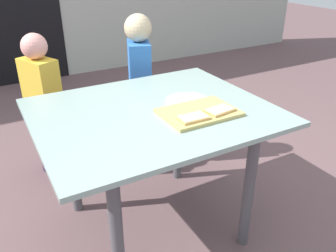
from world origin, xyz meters
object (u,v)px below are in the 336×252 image
object	(u,v)px
pizza_slice_near_left	(193,118)
cutting_board	(199,112)
child_left	(43,100)
dining_table	(153,129)
child_right	(140,80)
pizza_slice_near_right	(220,110)
plate_white_right	(188,101)

from	to	relation	value
pizza_slice_near_left	cutting_board	bearing A→B (deg)	41.13
cutting_board	child_left	bearing A→B (deg)	119.55
pizza_slice_near_left	dining_table	bearing A→B (deg)	114.70
cutting_board	child_right	bearing A→B (deg)	84.62
dining_table	pizza_slice_near_left	xyz separation A→B (m)	(0.10, -0.21, 0.13)
cutting_board	child_left	xyz separation A→B (m)	(-0.55, 0.97, -0.18)
cutting_board	child_right	world-z (taller)	child_right
pizza_slice_near_right	child_left	xyz separation A→B (m)	(-0.63, 1.03, -0.19)
pizza_slice_near_left	child_left	bearing A→B (deg)	114.87
plate_white_right	child_left	xyz separation A→B (m)	(-0.59, 0.82, -0.17)
dining_table	plate_white_right	bearing A→B (deg)	1.25
pizza_slice_near_right	plate_white_right	size ratio (longest dim) A/B	0.64
pizza_slice_near_right	pizza_slice_near_left	distance (m)	0.15
dining_table	pizza_slice_near_left	size ratio (longest dim) A/B	8.12
dining_table	cutting_board	xyz separation A→B (m)	(0.17, -0.15, 0.12)
plate_white_right	pizza_slice_near_right	bearing A→B (deg)	-76.76
plate_white_right	child_right	world-z (taller)	child_right
plate_white_right	child_left	bearing A→B (deg)	125.51
dining_table	child_right	distance (m)	0.74
pizza_slice_near_right	pizza_slice_near_left	xyz separation A→B (m)	(-0.15, -0.01, 0.00)
dining_table	plate_white_right	world-z (taller)	plate_white_right
pizza_slice_near_left	child_left	size ratio (longest dim) A/B	0.14
dining_table	pizza_slice_near_right	world-z (taller)	pizza_slice_near_right
dining_table	pizza_slice_near_right	bearing A→B (deg)	-39.00
cutting_board	plate_white_right	size ratio (longest dim) A/B	1.54
cutting_board	pizza_slice_near_right	xyz separation A→B (m)	(0.08, -0.05, 0.02)
pizza_slice_near_right	child_right	size ratio (longest dim) A/B	0.14
pizza_slice_near_left	plate_white_right	world-z (taller)	pizza_slice_near_left
pizza_slice_near_left	child_right	size ratio (longest dim) A/B	0.13
pizza_slice_near_right	plate_white_right	xyz separation A→B (m)	(-0.05, 0.21, -0.02)
plate_white_right	child_right	distance (m)	0.70
dining_table	child_right	size ratio (longest dim) A/B	1.06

